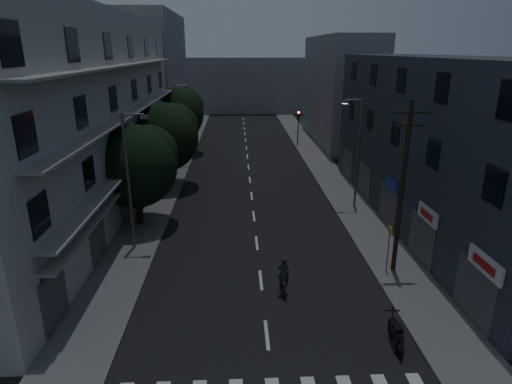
{
  "coord_description": "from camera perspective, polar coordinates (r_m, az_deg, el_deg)",
  "views": [
    {
      "loc": [
        -1.14,
        -13.11,
        11.41
      ],
      "look_at": [
        0.0,
        12.0,
        3.0
      ],
      "focal_mm": 30.0,
      "sensor_mm": 36.0,
      "label": 1
    }
  ],
  "objects": [
    {
      "name": "building_left",
      "position": [
        33.23,
        -21.92,
        9.55
      ],
      "size": [
        7.0,
        36.0,
        14.0
      ],
      "color": "#A1A19C",
      "rests_on": "ground"
    },
    {
      "name": "building_right",
      "position": [
        30.69,
        22.92,
        5.93
      ],
      "size": [
        6.19,
        28.0,
        11.0
      ],
      "color": "#292D37",
      "rests_on": "ground"
    },
    {
      "name": "traffic_signal_far_left",
      "position": [
        53.81,
        -8.21,
        9.43
      ],
      "size": [
        0.28,
        0.37,
        4.1
      ],
      "color": "black",
      "rests_on": "sidewalk_left"
    },
    {
      "name": "ground",
      "position": [
        39.79,
        -0.85,
        1.84
      ],
      "size": [
        160.0,
        160.0,
        0.0
      ],
      "primitive_type": "plane",
      "color": "black",
      "rests_on": "ground"
    },
    {
      "name": "sidewalk_left",
      "position": [
        40.26,
        -11.58,
        1.77
      ],
      "size": [
        3.0,
        90.0,
        0.15
      ],
      "primitive_type": "cube",
      "color": "#565659",
      "rests_on": "ground"
    },
    {
      "name": "building_far_right",
      "position": [
        56.86,
        11.07,
        13.22
      ],
      "size": [
        6.0,
        20.0,
        13.0
      ],
      "primitive_type": "cube",
      "color": "slate",
      "rests_on": "ground"
    },
    {
      "name": "tree_mid",
      "position": [
        37.0,
        -12.1,
        7.5
      ],
      "size": [
        5.8,
        5.8,
        7.13
      ],
      "color": "black",
      "rests_on": "sidewalk_left"
    },
    {
      "name": "lane_markings",
      "position": [
        45.81,
        -1.09,
        4.09
      ],
      "size": [
        0.15,
        60.5,
        0.01
      ],
      "color": "beige",
      "rests_on": "ground"
    },
    {
      "name": "street_lamp_left_far",
      "position": [
        44.18,
        -10.39,
        9.34
      ],
      "size": [
        1.51,
        0.25,
        8.0
      ],
      "color": "slate",
      "rests_on": "sidewalk_left"
    },
    {
      "name": "building_far_left",
      "position": [
        62.16,
        -13.11,
        14.9
      ],
      "size": [
        6.0,
        20.0,
        16.0
      ],
      "primitive_type": "cube",
      "color": "slate",
      "rests_on": "ground"
    },
    {
      "name": "tree_near",
      "position": [
        29.02,
        -15.7,
        3.74
      ],
      "size": [
        5.45,
        5.45,
        6.72
      ],
      "color": "black",
      "rests_on": "sidewalk_left"
    },
    {
      "name": "traffic_signal_far_right",
      "position": [
        53.16,
        5.66,
        9.42
      ],
      "size": [
        0.28,
        0.37,
        4.1
      ],
      "color": "black",
      "rests_on": "sidewalk_right"
    },
    {
      "name": "building_far_end",
      "position": [
        83.36,
        -1.86,
        14.09
      ],
      "size": [
        24.0,
        8.0,
        10.0
      ],
      "primitive_type": "cube",
      "color": "slate",
      "rests_on": "ground"
    },
    {
      "name": "bus_stop_sign",
      "position": [
        23.58,
        17.32,
        -6.21
      ],
      "size": [
        0.06,
        0.35,
        2.52
      ],
      "color": "#595B60",
      "rests_on": "sidewalk_right"
    },
    {
      "name": "motorcycle",
      "position": [
        18.96,
        18.15,
        -17.56
      ],
      "size": [
        0.61,
        2.11,
        1.35
      ],
      "rotation": [
        0.0,
        0.0,
        -0.09
      ],
      "color": "black",
      "rests_on": "ground"
    },
    {
      "name": "cyclist",
      "position": [
        21.3,
        3.66,
        -11.86
      ],
      "size": [
        0.67,
        1.59,
        1.96
      ],
      "rotation": [
        0.0,
        0.0,
        0.09
      ],
      "color": "black",
      "rests_on": "ground"
    },
    {
      "name": "sidewalk_right",
      "position": [
        40.68,
        9.78,
        2.05
      ],
      "size": [
        3.0,
        90.0,
        0.15
      ],
      "primitive_type": "cube",
      "color": "#565659",
      "rests_on": "ground"
    },
    {
      "name": "utility_pole",
      "position": [
        22.74,
        18.93,
        0.75
      ],
      "size": [
        1.8,
        0.24,
        9.0
      ],
      "color": "black",
      "rests_on": "sidewalk_right"
    },
    {
      "name": "tree_far",
      "position": [
        49.28,
        -10.42,
        10.42
      ],
      "size": [
        5.91,
        5.91,
        7.31
      ],
      "color": "black",
      "rests_on": "sidewalk_left"
    },
    {
      "name": "street_lamp_right",
      "position": [
        32.06,
        13.31,
        5.74
      ],
      "size": [
        1.51,
        0.25,
        8.0
      ],
      "color": "slate",
      "rests_on": "sidewalk_right"
    },
    {
      "name": "street_lamp_left_near",
      "position": [
        25.37,
        -16.47,
        2.15
      ],
      "size": [
        1.51,
        0.25,
        8.0
      ],
      "color": "#5C5E64",
      "rests_on": "sidewalk_left"
    }
  ]
}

